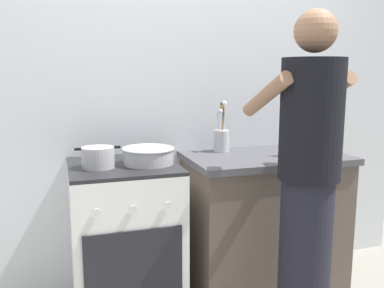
{
  "coord_description": "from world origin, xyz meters",
  "views": [
    {
      "loc": [
        -0.68,
        -2.15,
        1.41
      ],
      "look_at": [
        0.05,
        0.12,
        1.0
      ],
      "focal_mm": 38.83,
      "sensor_mm": 36.0,
      "label": 1
    }
  ],
  "objects_px": {
    "pot": "(98,157)",
    "mixing_bowl": "(148,155)",
    "stove_range": "(125,240)",
    "utensil_crock": "(221,137)",
    "person": "(307,186)",
    "spice_bottle": "(282,149)"
  },
  "relations": [
    {
      "from": "pot",
      "to": "mixing_bowl",
      "type": "xyz_separation_m",
      "value": [
        0.28,
        0.02,
        -0.01
      ]
    },
    {
      "from": "stove_range",
      "to": "mixing_bowl",
      "type": "relative_size",
      "value": 3.0
    },
    {
      "from": "utensil_crock",
      "to": "person",
      "type": "relative_size",
      "value": 0.19
    },
    {
      "from": "mixing_bowl",
      "to": "utensil_crock",
      "type": "bearing_deg",
      "value": 22.65
    },
    {
      "from": "stove_range",
      "to": "person",
      "type": "height_order",
      "value": "person"
    },
    {
      "from": "mixing_bowl",
      "to": "utensil_crock",
      "type": "distance_m",
      "value": 0.58
    },
    {
      "from": "stove_range",
      "to": "utensil_crock",
      "type": "bearing_deg",
      "value": 16.26
    },
    {
      "from": "pot",
      "to": "spice_bottle",
      "type": "distance_m",
      "value": 1.12
    },
    {
      "from": "pot",
      "to": "mixing_bowl",
      "type": "relative_size",
      "value": 0.81
    },
    {
      "from": "utensil_crock",
      "to": "stove_range",
      "type": "bearing_deg",
      "value": -163.74
    },
    {
      "from": "stove_range",
      "to": "utensil_crock",
      "type": "relative_size",
      "value": 2.72
    },
    {
      "from": "pot",
      "to": "mixing_bowl",
      "type": "bearing_deg",
      "value": 3.26
    },
    {
      "from": "mixing_bowl",
      "to": "person",
      "type": "xyz_separation_m",
      "value": [
        0.68,
        -0.56,
        -0.09
      ]
    },
    {
      "from": "pot",
      "to": "person",
      "type": "relative_size",
      "value": 0.14
    },
    {
      "from": "mixing_bowl",
      "to": "person",
      "type": "distance_m",
      "value": 0.88
    },
    {
      "from": "stove_range",
      "to": "utensil_crock",
      "type": "height_order",
      "value": "utensil_crock"
    },
    {
      "from": "stove_range",
      "to": "mixing_bowl",
      "type": "distance_m",
      "value": 0.52
    },
    {
      "from": "pot",
      "to": "person",
      "type": "xyz_separation_m",
      "value": [
        0.96,
        -0.55,
        -0.1
      ]
    },
    {
      "from": "stove_range",
      "to": "person",
      "type": "xyz_separation_m",
      "value": [
        0.82,
        -0.59,
        0.41
      ]
    },
    {
      "from": "stove_range",
      "to": "utensil_crock",
      "type": "distance_m",
      "value": 0.89
    },
    {
      "from": "stove_range",
      "to": "pot",
      "type": "relative_size",
      "value": 3.69
    },
    {
      "from": "utensil_crock",
      "to": "person",
      "type": "bearing_deg",
      "value": -79.84
    }
  ]
}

